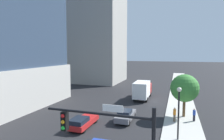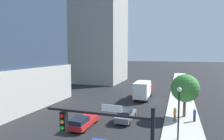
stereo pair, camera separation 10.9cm
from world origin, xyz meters
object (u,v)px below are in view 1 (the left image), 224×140
at_px(street_tree, 185,88).
at_px(pedestrian_blue_shirt, 194,115).
at_px(construction_building, 95,24).
at_px(pedestrian_orange_shirt, 175,114).
at_px(box_truck, 142,89).
at_px(traffic_light_pole, 111,138).
at_px(car_gray, 126,115).
at_px(car_red, 83,122).
at_px(street_lamp, 179,105).

xyz_separation_m(street_tree, pedestrian_blue_shirt, (1.16, -1.52, -3.02)).
xyz_separation_m(construction_building, pedestrian_orange_shirt, (23.53, -30.13, -16.17)).
bearing_deg(construction_building, street_tree, -48.27).
distance_m(construction_building, street_tree, 39.38).
distance_m(box_truck, pedestrian_orange_shirt, 12.76).
distance_m(traffic_light_pole, pedestrian_blue_shirt, 17.70).
xyz_separation_m(car_gray, pedestrian_blue_shirt, (8.25, 2.23, 0.22)).
height_order(car_red, pedestrian_blue_shirt, pedestrian_blue_shirt).
distance_m(construction_building, traffic_light_pole, 51.80).
relative_size(car_red, pedestrian_orange_shirt, 2.70).
relative_size(street_tree, pedestrian_orange_shirt, 3.22).
relative_size(street_lamp, pedestrian_blue_shirt, 3.25).
xyz_separation_m(box_truck, pedestrian_blue_shirt, (8.25, -10.34, -0.88)).
bearing_deg(pedestrian_blue_shirt, car_red, -154.36).
distance_m(car_gray, pedestrian_blue_shirt, 8.55).
xyz_separation_m(box_truck, pedestrian_orange_shirt, (5.93, -11.28, -0.78)).
bearing_deg(pedestrian_blue_shirt, street_lamp, -107.45).
bearing_deg(traffic_light_pole, car_red, 123.81).
bearing_deg(construction_building, traffic_light_pole, -65.85).
height_order(box_truck, pedestrian_blue_shirt, box_truck).
bearing_deg(car_gray, box_truck, 90.00).
relative_size(car_gray, box_truck, 0.62).
xyz_separation_m(street_tree, car_gray, (-7.09, -3.75, -3.25)).
height_order(construction_building, pedestrian_orange_shirt, construction_building).
bearing_deg(car_gray, pedestrian_blue_shirt, 15.11).
relative_size(street_tree, box_truck, 0.78).
distance_m(street_tree, box_truck, 11.51).
height_order(car_red, box_truck, box_truck).
bearing_deg(construction_building, pedestrian_orange_shirt, -52.02).
bearing_deg(construction_building, pedestrian_blue_shirt, -48.48).
relative_size(construction_building, box_truck, 5.32).
relative_size(construction_building, street_lamp, 7.45).
distance_m(construction_building, box_truck, 30.03).
relative_size(pedestrian_blue_shirt, pedestrian_orange_shirt, 0.90).
distance_m(construction_building, car_red, 41.11).
bearing_deg(box_truck, traffic_light_pole, -83.81).
distance_m(pedestrian_blue_shirt, pedestrian_orange_shirt, 2.51).
bearing_deg(street_lamp, traffic_light_pole, -108.07).
xyz_separation_m(construction_building, box_truck, (17.60, -18.85, -15.39)).
distance_m(car_gray, pedestrian_orange_shirt, 6.07).
distance_m(construction_building, street_lamp, 44.78).
bearing_deg(car_gray, construction_building, 119.25).
bearing_deg(street_lamp, pedestrian_orange_shirt, 94.39).
bearing_deg(box_truck, car_gray, -90.00).
bearing_deg(traffic_light_pole, pedestrian_orange_shirt, 79.10).
relative_size(traffic_light_pole, street_lamp, 1.17).
bearing_deg(traffic_light_pole, street_lamp, 71.93).
bearing_deg(traffic_light_pole, box_truck, 96.19).
relative_size(street_tree, pedestrian_blue_shirt, 3.56).
height_order(construction_building, traffic_light_pole, construction_building).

